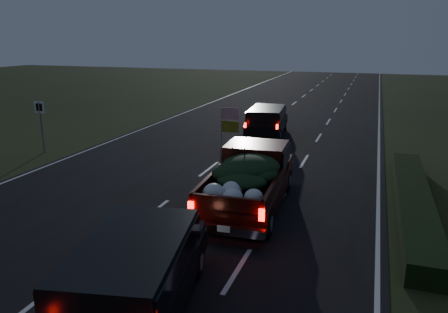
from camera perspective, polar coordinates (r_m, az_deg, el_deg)
The scene contains 7 objects.
ground at distance 14.08m, azimuth -9.33°, elevation -7.29°, with size 120.00×120.00×0.00m, color black.
road_asphalt at distance 14.08m, azimuth -9.33°, elevation -7.25°, with size 14.00×120.00×0.02m, color black.
hedge_row at distance 15.32m, azimuth 23.53°, elevation -5.32°, with size 1.00×10.00×0.60m, color black.
route_sign at distance 22.40m, azimuth -22.83°, elevation 4.60°, with size 0.55×0.08×2.50m.
pickup_truck at distance 14.02m, azimuth 3.41°, elevation -2.49°, with size 2.42×5.63×2.90m.
lead_suv at distance 24.71m, azimuth 5.63°, elevation 5.00°, with size 2.26×4.61×1.28m.
rear_suv at distance 8.85m, azimuth -11.62°, elevation -14.33°, with size 2.89×5.05×1.37m.
Camera 1 is at (6.33, -11.38, 5.36)m, focal length 35.00 mm.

